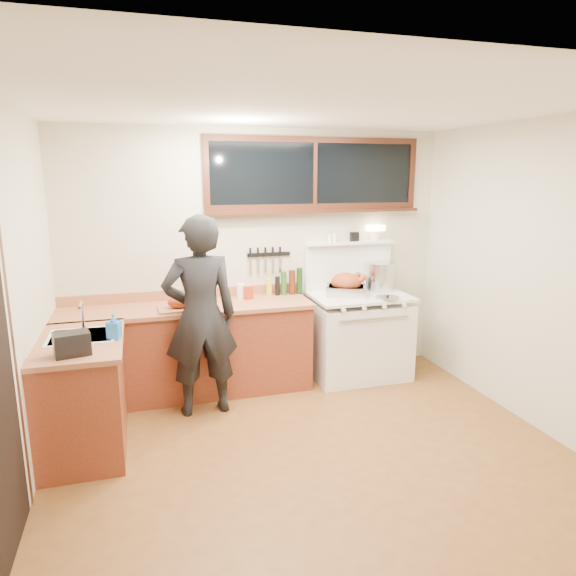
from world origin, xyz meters
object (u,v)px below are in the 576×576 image
object	(u,v)px
roast_turkey	(346,286)
cutting_board	(180,304)
man	(200,316)
vintage_stove	(358,334)

from	to	relation	value
roast_turkey	cutting_board	bearing A→B (deg)	-176.42
man	cutting_board	distance (m)	0.36
vintage_stove	cutting_board	distance (m)	1.94
cutting_board	roast_turkey	world-z (taller)	roast_turkey
vintage_stove	roast_turkey	xyz separation A→B (m)	(-0.14, 0.01, 0.53)
vintage_stove	man	bearing A→B (deg)	-166.47
man	vintage_stove	bearing A→B (deg)	13.53
vintage_stove	cutting_board	world-z (taller)	vintage_stove
man	cutting_board	world-z (taller)	man
vintage_stove	cutting_board	xyz separation A→B (m)	(-1.87, -0.09, 0.48)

